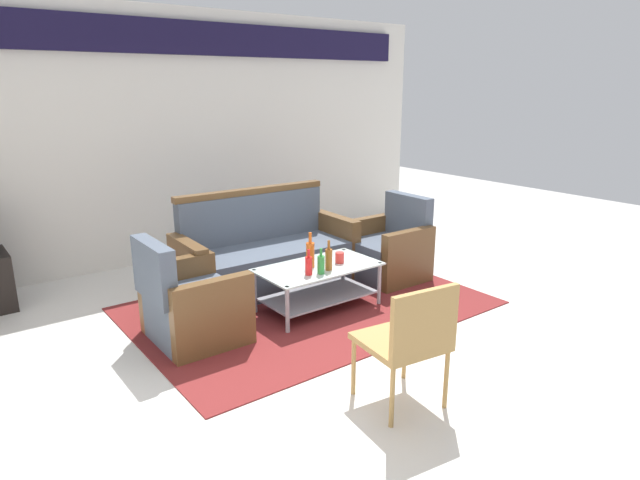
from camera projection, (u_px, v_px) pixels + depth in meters
name	position (u px, v px, depth m)	size (l,w,h in m)	color
ground_plane	(373.00, 337.00, 4.47)	(14.00, 14.00, 0.00)	silver
wall_back	(200.00, 129.00, 6.41)	(6.52, 0.19, 2.80)	silver
rug	(308.00, 306.00, 5.09)	(3.11, 2.15, 0.01)	maroon
couch	(266.00, 257.00, 5.51)	(1.82, 0.79, 0.96)	#4C5666
armchair_left	(191.00, 306.00, 4.36)	(0.70, 0.76, 0.85)	#4C5666
armchair_right	(388.00, 251.00, 5.78)	(0.71, 0.77, 0.85)	#4C5666
coffee_table	(318.00, 281.00, 4.96)	(1.10, 0.60, 0.40)	silver
bottle_red	(309.00, 265.00, 4.68)	(0.06, 0.06, 0.23)	red
bottle_orange	(310.00, 254.00, 4.87)	(0.08, 0.08, 0.32)	#D85919
bottle_green	(321.00, 264.00, 4.71)	(0.06, 0.06, 0.23)	#2D8C38
bottle_brown	(329.00, 259.00, 4.80)	(0.06, 0.06, 0.27)	brown
cup	(340.00, 258.00, 5.00)	(0.08, 0.08, 0.10)	red
wicker_chair	(410.00, 336.00, 3.36)	(0.54, 0.54, 0.84)	#AD844C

